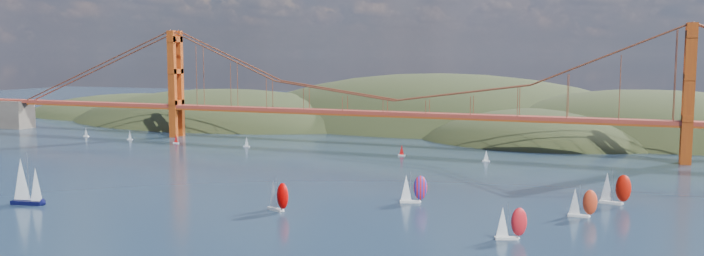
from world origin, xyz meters
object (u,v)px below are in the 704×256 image
Objects in this scene: racer_1 at (510,222)px; racer_3 at (615,188)px; sloop_navy at (26,182)px; racer_2 at (582,202)px; racer_0 at (278,195)px; racer_rwb at (413,188)px.

racer_1 is 53.90m from racer_3.
racer_3 is at bearing 11.13° from sloop_navy.
racer_2 is at bearing 5.36° from sloop_navy.
racer_0 is 1.08× the size of racer_1.
racer_0 is 39.43m from racer_rwb.
sloop_navy is 1.62× the size of racer_0.
sloop_navy is at bearing -161.16° from racer_2.
racer_1 reaches higher than racer_2.
racer_3 is at bearing 51.88° from racer_0.
sloop_navy is at bearing -139.84° from racer_0.
racer_3 is (85.62, 43.52, 0.36)m from racer_0.
racer_0 is 96.05m from racer_3.
sloop_navy is 1.65× the size of racer_rwb.
racer_2 is 46.52m from racer_rwb.
racer_1 is 0.94× the size of racer_rwb.
racer_2 is 0.85× the size of racer_3.
racer_1 is (134.71, 13.52, -2.57)m from sloop_navy.
racer_0 is at bearing -161.78° from racer_rwb.
racer_2 is 0.93× the size of racer_rwb.
racer_1 is at bearing -112.86° from racer_2.
racer_0 is 1.02× the size of racer_rwb.
racer_2 is (77.92, 23.65, -0.35)m from racer_0.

